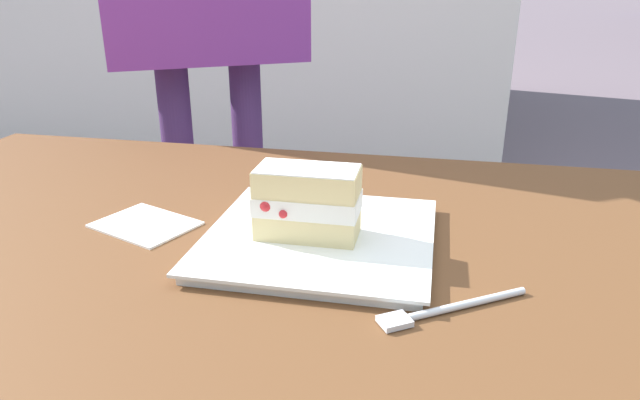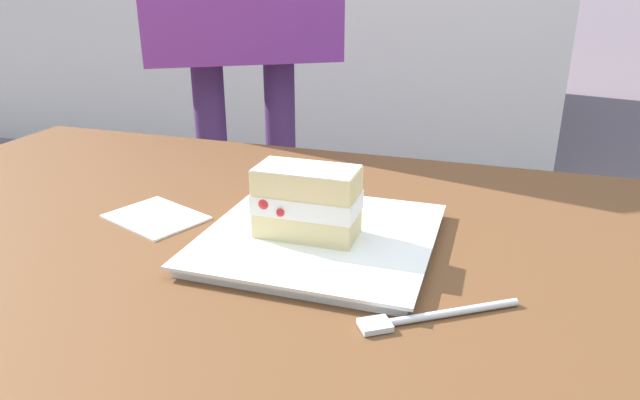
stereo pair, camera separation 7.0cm
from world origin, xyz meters
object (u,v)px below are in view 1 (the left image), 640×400
(patio_table, at_px, (290,349))
(paper_napkin, at_px, (145,224))
(dessert_plate, at_px, (320,238))
(dessert_fork, at_px, (445,309))
(cake_slice, at_px, (306,202))

(patio_table, bearing_deg, paper_napkin, -26.75)
(dessert_plate, bearing_deg, patio_table, 83.02)
(patio_table, xyz_separation_m, dessert_fork, (-0.17, 0.02, 0.09))
(dessert_plate, relative_size, cake_slice, 2.22)
(cake_slice, bearing_deg, paper_napkin, -4.54)
(patio_table, bearing_deg, dessert_plate, -96.98)
(cake_slice, relative_size, paper_napkin, 0.82)
(dessert_plate, xyz_separation_m, paper_napkin, (0.24, -0.01, -0.01))
(patio_table, distance_m, dessert_fork, 0.19)
(dessert_fork, bearing_deg, paper_napkin, -18.99)
(patio_table, xyz_separation_m, paper_napkin, (0.23, -0.12, 0.09))
(cake_slice, bearing_deg, patio_table, 90.90)
(dessert_plate, distance_m, cake_slice, 0.05)
(paper_napkin, bearing_deg, patio_table, 153.25)
(patio_table, relative_size, cake_slice, 11.68)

